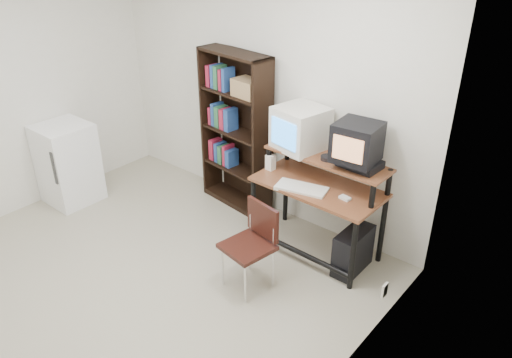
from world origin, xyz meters
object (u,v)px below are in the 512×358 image
Objects in this scene: bookshelf at (237,129)px; mini_fridge at (68,163)px; crt_tv at (357,142)px; pc_tower at (353,251)px; crt_monitor at (301,128)px; school_chair at (253,238)px; computer_desk at (319,189)px.

bookshelf is 1.99m from mini_fridge.
crt_tv is 1.03m from pc_tower.
bookshelf is at bearing -175.69° from crt_monitor.
mini_fridge is (-1.52, -1.20, -0.44)m from bookshelf.
crt_monitor is at bearing 110.48° from school_chair.
crt_tv is 0.51× the size of school_chair.
crt_monitor reaches higher than computer_desk.
mini_fridge is at bearing -144.57° from crt_monitor.
school_chair is at bearing -36.69° from bookshelf.
crt_tv is 3.31m from mini_fridge.
crt_tv is at bearing 137.36° from pc_tower.
computer_desk is 0.70× the size of bookshelf.
mini_fridge reaches higher than school_chair.
school_chair reaches higher than pc_tower.
computer_desk is 2.92m from mini_fridge.
crt_tv is 0.23× the size of bookshelf.
crt_monitor is 1.25m from pc_tower.
computer_desk is at bearing 88.72° from school_chair.
mini_fridge is (-3.05, -1.05, -0.76)m from crt_tv.
school_chair is 2.60m from mini_fridge.
crt_tv reaches higher than school_chair.
crt_monitor reaches higher than school_chair.
computer_desk reaches higher than mini_fridge.
crt_tv is at bearing 0.84° from bookshelf.
crt_tv is 1.57m from bookshelf.
crt_monitor is 1.13× the size of pc_tower.
bookshelf is (-1.08, 1.02, 0.42)m from school_chair.
crt_monitor is 1.27× the size of crt_tv.
mini_fridge is at bearing -166.32° from school_chair.
bookshelf is (-1.67, 0.28, 0.69)m from pc_tower.
pc_tower is 0.57× the size of school_chair.
crt_monitor is at bearing 170.42° from crt_tv.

